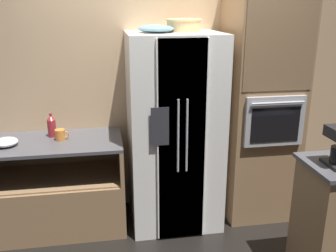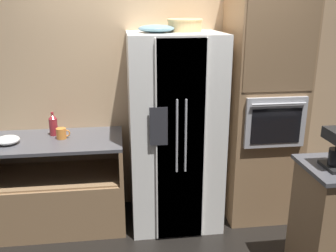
{
  "view_description": "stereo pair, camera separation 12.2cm",
  "coord_description": "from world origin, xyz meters",
  "px_view_note": "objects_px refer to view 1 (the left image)",
  "views": [
    {
      "loc": [
        -0.47,
        -3.28,
        2.07
      ],
      "look_at": [
        0.07,
        -0.04,
        1.02
      ],
      "focal_mm": 40.0,
      "sensor_mm": 36.0,
      "label": 1
    },
    {
      "loc": [
        -0.35,
        -3.29,
        2.07
      ],
      "look_at": [
        0.07,
        -0.04,
        1.02
      ],
      "focal_mm": 40.0,
      "sensor_mm": 36.0,
      "label": 2
    }
  ],
  "objects_px": {
    "wall_oven": "(260,106)",
    "fruit_bowl": "(156,29)",
    "mixing_bowl": "(6,142)",
    "wicker_basket": "(184,24)",
    "refrigerator": "(174,132)",
    "bottle_short": "(52,126)",
    "mug": "(60,135)"
  },
  "relations": [
    {
      "from": "refrigerator",
      "to": "fruit_bowl",
      "type": "bearing_deg",
      "value": -179.83
    },
    {
      "from": "wicker_basket",
      "to": "fruit_bowl",
      "type": "bearing_deg",
      "value": -159.46
    },
    {
      "from": "wicker_basket",
      "to": "mug",
      "type": "bearing_deg",
      "value": -178.06
    },
    {
      "from": "wicker_basket",
      "to": "refrigerator",
      "type": "bearing_deg",
      "value": -135.48
    },
    {
      "from": "wicker_basket",
      "to": "fruit_bowl",
      "type": "height_order",
      "value": "wicker_basket"
    },
    {
      "from": "wall_oven",
      "to": "fruit_bowl",
      "type": "bearing_deg",
      "value": -177.61
    },
    {
      "from": "refrigerator",
      "to": "bottle_short",
      "type": "bearing_deg",
      "value": 171.37
    },
    {
      "from": "refrigerator",
      "to": "fruit_bowl",
      "type": "relative_size",
      "value": 5.83
    },
    {
      "from": "wall_oven",
      "to": "fruit_bowl",
      "type": "xyz_separation_m",
      "value": [
        -1.04,
        -0.04,
        0.75
      ]
    },
    {
      "from": "fruit_bowl",
      "to": "bottle_short",
      "type": "relative_size",
      "value": 1.39
    },
    {
      "from": "fruit_bowl",
      "to": "wicker_basket",
      "type": "bearing_deg",
      "value": 20.54
    },
    {
      "from": "refrigerator",
      "to": "mixing_bowl",
      "type": "height_order",
      "value": "refrigerator"
    },
    {
      "from": "refrigerator",
      "to": "mixing_bowl",
      "type": "relative_size",
      "value": 8.8
    },
    {
      "from": "refrigerator",
      "to": "bottle_short",
      "type": "xyz_separation_m",
      "value": [
        -1.15,
        0.17,
        0.07
      ]
    },
    {
      "from": "refrigerator",
      "to": "mug",
      "type": "height_order",
      "value": "refrigerator"
    },
    {
      "from": "mixing_bowl",
      "to": "refrigerator",
      "type": "bearing_deg",
      "value": 0.78
    },
    {
      "from": "fruit_bowl",
      "to": "mixing_bowl",
      "type": "relative_size",
      "value": 1.51
    },
    {
      "from": "bottle_short",
      "to": "mixing_bowl",
      "type": "distance_m",
      "value": 0.43
    },
    {
      "from": "refrigerator",
      "to": "wicker_basket",
      "type": "xyz_separation_m",
      "value": [
        0.1,
        0.1,
        0.99
      ]
    },
    {
      "from": "fruit_bowl",
      "to": "bottle_short",
      "type": "distance_m",
      "value": 1.34
    },
    {
      "from": "bottle_short",
      "to": "mug",
      "type": "distance_m",
      "value": 0.15
    },
    {
      "from": "bottle_short",
      "to": "wall_oven",
      "type": "bearing_deg",
      "value": -3.72
    },
    {
      "from": "bottle_short",
      "to": "mixing_bowl",
      "type": "bearing_deg",
      "value": -152.61
    },
    {
      "from": "wall_oven",
      "to": "mug",
      "type": "bearing_deg",
      "value": 179.48
    },
    {
      "from": "bottle_short",
      "to": "mug",
      "type": "height_order",
      "value": "bottle_short"
    },
    {
      "from": "mug",
      "to": "mixing_bowl",
      "type": "distance_m",
      "value": 0.47
    },
    {
      "from": "wall_oven",
      "to": "mug",
      "type": "relative_size",
      "value": 17.51
    },
    {
      "from": "wall_oven",
      "to": "bottle_short",
      "type": "distance_m",
      "value": 2.03
    },
    {
      "from": "refrigerator",
      "to": "bottle_short",
      "type": "height_order",
      "value": "refrigerator"
    },
    {
      "from": "mixing_bowl",
      "to": "wicker_basket",
      "type": "bearing_deg",
      "value": 4.24
    },
    {
      "from": "bottle_short",
      "to": "mixing_bowl",
      "type": "xyz_separation_m",
      "value": [
        -0.38,
        -0.19,
        -0.07
      ]
    },
    {
      "from": "fruit_bowl",
      "to": "mug",
      "type": "distance_m",
      "value": 1.3
    }
  ]
}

